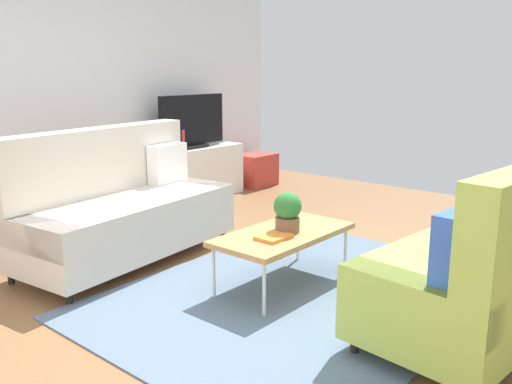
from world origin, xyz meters
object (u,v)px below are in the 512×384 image
vase_0 (152,147)px  coffee_table (283,235)px  couch_beige (121,208)px  table_book_0 (274,237)px  bottle_1 (176,141)px  couch_green (497,262)px  storage_trunk (256,170)px  bottle_0 (170,144)px  tv_console (192,173)px  tv (192,122)px  potted_plant (288,211)px  bottle_2 (183,140)px

vase_0 → coffee_table: bearing=-109.2°
couch_beige → table_book_0: 1.49m
couch_beige → bottle_1: 1.98m
couch_green → storage_trunk: (2.32, 3.89, -0.23)m
storage_trunk → couch_beige: bearing=-160.6°
bottle_0 → couch_beige: bearing=-143.6°
couch_beige → bottle_1: bearing=-152.0°
vase_0 → bottle_1: (0.30, -0.09, 0.05)m
tv_console → tv: tv is taller
potted_plant → bottle_0: size_ratio=1.65×
vase_0 → bottle_0: bottle_0 is taller
couch_green → tv: (1.22, 3.97, 0.51)m
potted_plant → tv: bearing=60.1°
tv → coffee_table: bearing=-120.4°
potted_plant → bottle_1: bottle_1 is taller
tv_console → bottle_0: 0.56m
coffee_table → couch_beige: bearing=105.5°
bottle_1 → potted_plant: bearing=-115.2°
potted_plant → tv_console: bearing=60.3°
coffee_table → bottle_0: (1.11, 2.53, 0.34)m
tv_console → bottle_0: bottle_0 is taller
couch_green → bottle_1: (0.94, 3.95, 0.31)m
table_book_0 → bottle_2: 3.00m
couch_beige → storage_trunk: couch_beige is taller
tv → storage_trunk: tv is taller
storage_trunk → table_book_0: table_book_0 is taller
coffee_table → bottle_1: size_ratio=4.76×
storage_trunk → bottle_1: bearing=177.5°
tv_console → table_book_0: 3.11m
potted_plant → bottle_0: 2.79m
potted_plant → bottle_1: (1.20, 2.56, 0.18)m
couch_beige → bottle_1: size_ratio=8.58×
table_book_0 → storage_trunk: bearing=42.3°
table_book_0 → bottle_0: bearing=63.5°
coffee_table → potted_plant: bearing=-67.9°
coffee_table → tv_console: 2.98m
bottle_2 → potted_plant: bearing=-117.1°
tv → bottle_1: (-0.28, -0.02, -0.20)m
bottle_1 → storage_trunk: bearing=-2.5°
couch_green → bottle_2: 4.10m
storage_trunk → bottle_0: bottle_0 is taller
coffee_table → vase_0: size_ratio=8.03×
coffee_table → couch_green: bearing=-79.0°
couch_green → storage_trunk: bearing=64.8°
bottle_0 → table_book_0: bearing=-116.5°
tv_console → tv: bearing=-90.0°
storage_trunk → vase_0: vase_0 is taller
tv → storage_trunk: 1.32m
vase_0 → tv: bearing=-6.9°
table_book_0 → tv: bearing=57.3°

